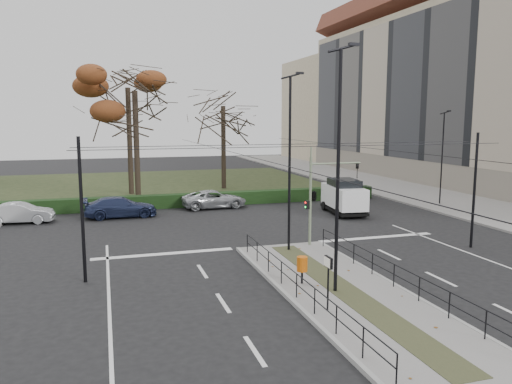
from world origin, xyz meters
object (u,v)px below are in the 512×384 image
bare_tree_center (223,112)px  bare_tree_near (135,99)px  info_panel (328,268)px  rust_tree (128,88)px  parked_car_second (20,213)px  traffic_light (315,194)px  streetlamp_sidewalk (442,157)px  streetlamp_median_near (339,169)px  parked_car_fourth (214,199)px  parked_car_third (120,207)px  streetlamp_median_far (290,162)px  litter_bin (302,264)px  white_van (344,196)px

bare_tree_center → bare_tree_near: bare_tree_near is taller
info_panel → rust_tree: size_ratio=0.16×
rust_tree → parked_car_second: bearing=-125.6°
traffic_light → streetlamp_sidewalk: size_ratio=0.64×
streetlamp_median_near → bare_tree_center: bearing=85.0°
parked_car_fourth → bare_tree_center: (3.04, 9.71, 6.64)m
streetlamp_median_near → parked_car_third: bearing=112.1°
streetlamp_median_near → parked_car_third: size_ratio=1.90×
streetlamp_median_near → streetlamp_sidewalk: streetlamp_median_near is taller
parked_car_second → parked_car_fourth: bearing=-77.3°
info_panel → streetlamp_median_far: bearing=78.6°
litter_bin → traffic_light: bearing=62.0°
traffic_light → litter_bin: (-3.02, -5.68, -1.89)m
rust_tree → traffic_light: bearing=-69.2°
traffic_light → bare_tree_center: size_ratio=0.45×
litter_bin → bare_tree_center: bare_tree_center is taller
bare_tree_center → streetlamp_median_far: bearing=-95.3°
parked_car_fourth → bare_tree_center: size_ratio=0.47×
bare_tree_center → rust_tree: bearing=-173.1°
streetlamp_median_far → streetlamp_sidewalk: (16.21, 9.61, -0.81)m
litter_bin → parked_car_fourth: 18.64m
info_panel → parked_car_second: bearing=122.3°
streetlamp_median_far → rust_tree: (-6.52, 22.30, 4.73)m
parked_car_fourth → rust_tree: bearing=30.4°
bare_tree_center → traffic_light: bearing=-91.2°
litter_bin → info_panel: info_panel is taller
info_panel → traffic_light: bearing=69.2°
traffic_light → streetlamp_sidewalk: streetlamp_sidewalk is taller
streetlamp_median_far → rust_tree: bearing=106.3°
info_panel → parked_car_third: (-6.22, 19.88, -0.94)m
traffic_light → white_van: (5.75, 7.99, -1.54)m
white_van → litter_bin: bearing=-122.7°
parked_car_third → bare_tree_center: (9.97, 11.39, 6.61)m
streetlamp_sidewalk → streetlamp_median_near: bearing=-136.5°
litter_bin → parked_car_second: parked_car_second is taller
parked_car_fourth → rust_tree: size_ratio=0.40×
litter_bin → parked_car_fourth: size_ratio=0.23×
parked_car_second → bare_tree_center: 21.00m
bare_tree_near → litter_bin: bearing=-77.9°
traffic_light → bare_tree_near: (-7.91, 17.04, 5.39)m
streetlamp_sidewalk → parked_car_third: size_ratio=1.48×
parked_car_third → parked_car_fourth: parked_car_third is taller
streetlamp_median_far → streetlamp_sidewalk: 18.86m
rust_tree → bare_tree_center: size_ratio=1.18×
white_van → streetlamp_sidewalk: bearing=6.1°
info_panel → parked_car_second: 23.33m
parked_car_second → litter_bin: bearing=-138.2°
info_panel → white_van: size_ratio=0.40×
bare_tree_center → white_van: bearing=-70.3°
streetlamp_median_near → bare_tree_center: size_ratio=0.89×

